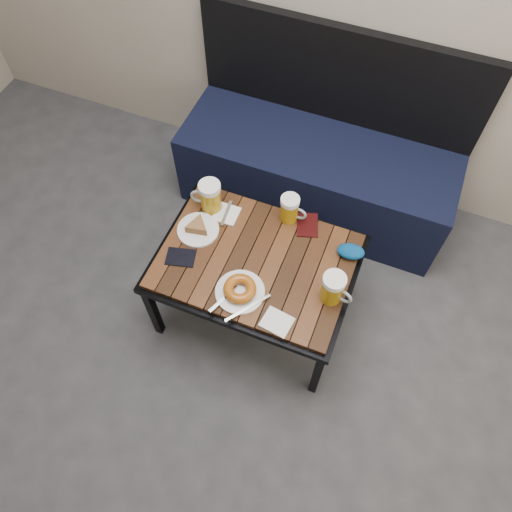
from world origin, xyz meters
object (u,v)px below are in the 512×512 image
at_px(passport_navy, 181,257).
at_px(beer_mug_right, 333,288).
at_px(beer_mug_centre, 290,209).
at_px(plate_bagel, 240,290).
at_px(beer_mug_left, 210,196).
at_px(plate_pie, 198,228).
at_px(cafe_table, 256,265).
at_px(knit_pouch, 351,251).
at_px(bench, 317,167).
at_px(passport_burgundy, 307,225).

bearing_deg(passport_navy, beer_mug_right, 80.62).
height_order(beer_mug_centre, plate_bagel, beer_mug_centre).
bearing_deg(beer_mug_left, plate_pie, 80.12).
relative_size(cafe_table, knit_pouch, 7.23).
bearing_deg(cafe_table, beer_mug_right, -8.60).
xyz_separation_m(bench, cafe_table, (-0.05, -0.76, 0.16)).
height_order(beer_mug_right, passport_burgundy, beer_mug_right).
relative_size(beer_mug_right, knit_pouch, 1.28).
height_order(beer_mug_centre, beer_mug_right, beer_mug_right).
height_order(cafe_table, beer_mug_right, beer_mug_right).
bearing_deg(bench, knit_pouch, -62.05).
relative_size(bench, cafe_table, 1.67).
xyz_separation_m(cafe_table, plate_pie, (-0.29, 0.04, 0.06)).
height_order(cafe_table, passport_navy, passport_navy).
height_order(passport_navy, knit_pouch, knit_pouch).
height_order(beer_mug_centre, plate_pie, beer_mug_centre).
relative_size(passport_navy, knit_pouch, 1.04).
bearing_deg(beer_mug_left, cafe_table, 137.82).
height_order(plate_pie, passport_burgundy, plate_pie).
bearing_deg(plate_bagel, beer_mug_centre, 82.23).
bearing_deg(beer_mug_right, bench, 124.02).
xyz_separation_m(bench, beer_mug_right, (0.30, -0.81, 0.27)).
bearing_deg(plate_pie, bench, 65.04).
bearing_deg(beer_mug_right, beer_mug_centre, 146.95).
xyz_separation_m(plate_pie, knit_pouch, (0.65, 0.13, 0.00)).
relative_size(beer_mug_centre, plate_pie, 0.73).
distance_m(plate_bagel, knit_pouch, 0.50).
relative_size(beer_mug_left, passport_burgundy, 1.23).
xyz_separation_m(beer_mug_right, plate_pie, (-0.63, 0.10, -0.05)).
relative_size(cafe_table, plate_pie, 4.60).
bearing_deg(knit_pouch, beer_mug_centre, 164.15).
relative_size(cafe_table, passport_navy, 6.94).
xyz_separation_m(cafe_table, passport_navy, (-0.30, -0.11, 0.05)).
height_order(beer_mug_left, beer_mug_right, beer_mug_left).
relative_size(beer_mug_left, knit_pouch, 1.34).
xyz_separation_m(bench, passport_navy, (-0.34, -0.87, 0.20)).
distance_m(passport_navy, passport_burgundy, 0.57).
height_order(cafe_table, plate_bagel, plate_bagel).
bearing_deg(passport_navy, beer_mug_centre, 121.32).
bearing_deg(beer_mug_centre, passport_burgundy, -3.62).
bearing_deg(plate_bagel, beer_mug_right, 18.94).
bearing_deg(passport_navy, knit_pouch, 98.49).
relative_size(bench, beer_mug_centre, 10.52).
distance_m(beer_mug_right, knit_pouch, 0.23).
relative_size(bench, passport_burgundy, 11.05).
xyz_separation_m(beer_mug_right, knit_pouch, (0.02, 0.22, -0.05)).
height_order(bench, beer_mug_centre, bench).
bearing_deg(beer_mug_left, plate_bagel, 119.13).
bearing_deg(bench, beer_mug_right, -69.84).
bearing_deg(passport_burgundy, beer_mug_left, 170.18).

